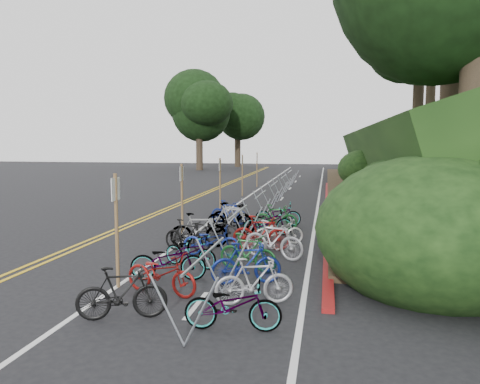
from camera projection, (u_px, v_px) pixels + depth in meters
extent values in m
plane|color=black|center=(100.00, 271.00, 11.89)|extent=(120.00, 120.00, 0.00)
cube|color=gold|center=(159.00, 211.00, 22.05)|extent=(0.12, 80.00, 0.01)
cube|color=gold|center=(165.00, 211.00, 22.00)|extent=(0.12, 80.00, 0.01)
cube|color=silver|center=(224.00, 213.00, 21.48)|extent=(0.12, 80.00, 0.01)
cube|color=silver|center=(316.00, 216.00, 20.72)|extent=(0.12, 80.00, 0.01)
cube|color=silver|center=(196.00, 305.00, 9.37)|extent=(0.10, 1.60, 0.01)
cube|color=silver|center=(247.00, 242.00, 15.23)|extent=(0.10, 1.60, 0.01)
cube|color=silver|center=(269.00, 214.00, 21.10)|extent=(0.10, 1.60, 0.01)
cube|color=silver|center=(282.00, 199.00, 26.96)|extent=(0.10, 1.60, 0.01)
cube|color=silver|center=(290.00, 189.00, 32.83)|extent=(0.10, 1.60, 0.01)
cube|color=silver|center=(296.00, 182.00, 38.69)|extent=(0.10, 1.60, 0.01)
cube|color=silver|center=(300.00, 176.00, 44.56)|extent=(0.10, 1.60, 0.01)
cube|color=maroon|center=(328.00, 209.00, 22.57)|extent=(0.25, 28.00, 0.10)
cube|color=black|center=(449.00, 149.00, 30.64)|extent=(12.32, 44.00, 9.11)
cube|color=#382819|center=(338.00, 188.00, 32.22)|extent=(1.40, 44.00, 0.16)
ellipsoid|color=#284C19|center=(382.00, 220.00, 13.40)|extent=(2.00, 2.80, 1.60)
ellipsoid|color=#284C19|center=(389.00, 186.00, 18.09)|extent=(2.60, 3.64, 2.08)
ellipsoid|color=#284C19|center=(399.00, 167.00, 23.69)|extent=(2.20, 3.08, 1.76)
ellipsoid|color=#284C19|center=(361.00, 169.00, 29.85)|extent=(3.00, 4.20, 2.40)
ellipsoid|color=#284C19|center=(365.00, 162.00, 35.57)|extent=(2.40, 3.36, 1.92)
ellipsoid|color=#284C19|center=(378.00, 152.00, 39.17)|extent=(2.80, 3.92, 2.24)
ellipsoid|color=#284C19|center=(366.00, 210.00, 16.38)|extent=(1.80, 2.52, 1.44)
ellipsoid|color=#284C19|center=(403.00, 153.00, 27.39)|extent=(3.20, 4.48, 2.56)
ellipsoid|color=black|center=(430.00, 231.00, 10.79)|extent=(5.28, 6.16, 3.52)
cylinder|color=#2D2319|center=(473.00, 118.00, 12.68)|extent=(0.79, 0.79, 5.39)
cylinder|color=#2D2319|center=(450.00, 90.00, 21.02)|extent=(0.83, 0.83, 6.22)
cylinder|color=#2D2319|center=(461.00, 85.00, 28.27)|extent=(0.88, 0.88, 7.04)
cylinder|color=#2D2319|center=(418.00, 111.00, 36.38)|extent=(0.81, 0.81, 5.80)
ellipsoid|color=black|center=(420.00, 42.00, 35.82)|extent=(7.74, 7.74, 7.35)
cylinder|color=#2D2319|center=(430.00, 104.00, 43.62)|extent=(0.85, 0.85, 6.63)
ellipsoid|color=black|center=(433.00, 37.00, 42.98)|extent=(9.21, 9.21, 8.75)
cylinder|color=#2D2319|center=(199.00, 147.00, 54.29)|extent=(0.79, 0.79, 5.39)
ellipsoid|color=black|center=(199.00, 104.00, 53.77)|extent=(7.37, 7.37, 7.00)
cylinder|color=#2D2319|center=(238.00, 148.00, 61.59)|extent=(0.77, 0.77, 4.97)
ellipsoid|color=black|center=(238.00, 114.00, 61.12)|extent=(6.45, 6.45, 6.12)
cylinder|color=gray|center=(206.00, 254.00, 8.66)|extent=(0.05, 2.93, 0.05)
cylinder|color=gray|center=(167.00, 310.00, 7.44)|extent=(0.60, 0.04, 1.17)
cylinder|color=gray|center=(201.00, 312.00, 7.34)|extent=(0.60, 0.04, 1.17)
cylinder|color=gray|center=(209.00, 266.00, 10.11)|extent=(0.60, 0.04, 1.17)
cylinder|color=gray|center=(235.00, 267.00, 10.01)|extent=(0.60, 0.04, 1.17)
cylinder|color=gray|center=(238.00, 212.00, 14.15)|extent=(0.05, 3.00, 0.05)
cylinder|color=gray|center=(219.00, 240.00, 12.89)|extent=(0.58, 0.04, 1.13)
cylinder|color=gray|center=(239.00, 240.00, 12.79)|extent=(0.58, 0.04, 1.13)
cylinder|color=gray|center=(238.00, 223.00, 15.63)|extent=(0.58, 0.04, 1.13)
cylinder|color=gray|center=(254.00, 223.00, 15.53)|extent=(0.58, 0.04, 1.13)
cylinder|color=gray|center=(261.00, 194.00, 19.04)|extent=(0.05, 3.00, 0.05)
cylinder|color=gray|center=(248.00, 213.00, 17.78)|extent=(0.58, 0.04, 1.13)
cylinder|color=gray|center=(263.00, 213.00, 17.68)|extent=(0.58, 0.04, 1.13)
cylinder|color=gray|center=(259.00, 203.00, 20.52)|extent=(0.58, 0.04, 1.13)
cylinder|color=gray|center=(272.00, 204.00, 20.42)|extent=(0.58, 0.04, 1.13)
cylinder|color=gray|center=(274.00, 183.00, 23.93)|extent=(0.05, 3.00, 0.05)
cylinder|color=gray|center=(265.00, 198.00, 22.67)|extent=(0.58, 0.04, 1.13)
cylinder|color=gray|center=(277.00, 198.00, 22.57)|extent=(0.58, 0.04, 1.13)
cylinder|color=gray|center=(272.00, 192.00, 25.41)|extent=(0.58, 0.04, 1.13)
cylinder|color=gray|center=(282.00, 192.00, 25.30)|extent=(0.58, 0.04, 1.13)
cylinder|color=gray|center=(283.00, 176.00, 28.81)|extent=(0.05, 3.00, 0.05)
cylinder|color=gray|center=(276.00, 188.00, 27.56)|extent=(0.58, 0.04, 1.13)
cylinder|color=gray|center=(286.00, 188.00, 27.46)|extent=(0.58, 0.04, 1.13)
cylinder|color=gray|center=(281.00, 184.00, 30.29)|extent=(0.58, 0.04, 1.13)
cylinder|color=gray|center=(290.00, 184.00, 30.19)|extent=(0.58, 0.04, 1.13)
cylinder|color=gray|center=(290.00, 171.00, 33.70)|extent=(0.05, 3.00, 0.05)
cylinder|color=gray|center=(284.00, 181.00, 32.44)|extent=(0.58, 0.04, 1.13)
cylinder|color=gray|center=(292.00, 181.00, 32.34)|extent=(0.58, 0.04, 1.13)
cylinder|color=gray|center=(287.00, 178.00, 35.18)|extent=(0.58, 0.04, 1.13)
cylinder|color=gray|center=(295.00, 178.00, 35.08)|extent=(0.58, 0.04, 1.13)
cylinder|color=brown|center=(117.00, 231.00, 10.40)|extent=(0.08, 0.08, 2.57)
cube|color=silver|center=(116.00, 189.00, 10.30)|extent=(0.02, 0.40, 0.50)
cylinder|color=brown|center=(182.00, 199.00, 16.53)|extent=(0.08, 0.08, 2.50)
cube|color=silver|center=(182.00, 174.00, 16.44)|extent=(0.02, 0.40, 0.50)
cylinder|color=brown|center=(220.00, 184.00, 22.40)|extent=(0.08, 0.08, 2.50)
cube|color=silver|center=(220.00, 165.00, 22.30)|extent=(0.02, 0.40, 0.50)
cylinder|color=brown|center=(242.00, 175.00, 28.26)|extent=(0.08, 0.08, 2.50)
cube|color=silver|center=(242.00, 161.00, 28.17)|extent=(0.02, 0.40, 0.50)
cylinder|color=brown|center=(257.00, 170.00, 34.13)|extent=(0.08, 0.08, 2.50)
cube|color=silver|center=(257.00, 157.00, 34.03)|extent=(0.02, 0.40, 0.50)
imported|color=black|center=(187.00, 236.00, 13.89)|extent=(0.94, 1.69, 0.98)
imported|color=black|center=(122.00, 293.00, 8.58)|extent=(0.99, 1.73, 1.00)
imported|color=slate|center=(233.00, 305.00, 8.08)|extent=(0.73, 1.74, 0.89)
imported|color=maroon|center=(161.00, 273.00, 10.00)|extent=(1.07, 1.86, 0.92)
imported|color=#9E9EA3|center=(254.00, 281.00, 9.35)|extent=(0.97, 1.67, 0.97)
imported|color=slate|center=(168.00, 260.00, 11.04)|extent=(0.93, 1.88, 0.95)
imported|color=navy|center=(246.00, 263.00, 10.70)|extent=(0.97, 1.70, 0.99)
imported|color=slate|center=(191.00, 251.00, 12.22)|extent=(1.04, 1.68, 0.84)
imported|color=#144C1E|center=(248.00, 252.00, 11.82)|extent=(0.89, 1.65, 0.96)
imported|color=navy|center=(211.00, 241.00, 13.43)|extent=(0.69, 1.69, 0.87)
imported|color=#9E9EA3|center=(273.00, 240.00, 13.03)|extent=(1.08, 1.87, 1.08)
imported|color=slate|center=(199.00, 230.00, 14.48)|extent=(0.84, 1.86, 1.08)
imported|color=maroon|center=(261.00, 233.00, 14.11)|extent=(0.51, 1.76, 1.05)
imported|color=black|center=(215.00, 228.00, 15.56)|extent=(0.76, 1.64, 0.83)
imported|color=beige|center=(279.00, 231.00, 14.92)|extent=(1.06, 1.69, 0.84)
imported|color=slate|center=(231.00, 219.00, 16.62)|extent=(0.72, 1.87, 1.10)
imported|color=slate|center=(268.00, 222.00, 16.32)|extent=(1.14, 1.89, 0.94)
imported|color=slate|center=(232.00, 216.00, 17.58)|extent=(0.93, 1.72, 1.00)
imported|color=#144C1E|center=(276.00, 217.00, 17.29)|extent=(0.50, 1.62, 0.97)
imported|color=navy|center=(229.00, 212.00, 18.58)|extent=(0.89, 1.65, 0.95)
imported|color=slate|center=(278.00, 214.00, 18.20)|extent=(0.73, 1.81, 0.93)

